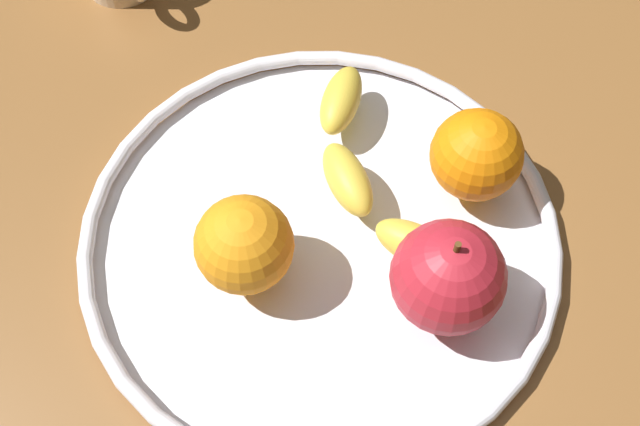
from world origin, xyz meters
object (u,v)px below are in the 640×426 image
(fruit_bowl, at_px, (320,238))
(orange_front_right, at_px, (243,244))
(banana, at_px, (371,176))
(orange_center, at_px, (476,155))
(apple, at_px, (448,277))

(fruit_bowl, xyz_separation_m, orange_front_right, (-0.00, -0.06, 0.04))
(banana, height_order, orange_center, orange_center)
(fruit_bowl, relative_size, orange_front_right, 5.16)
(orange_center, bearing_deg, banana, -114.11)
(orange_center, xyz_separation_m, orange_front_right, (-0.02, -0.19, 0.00))
(banana, relative_size, orange_front_right, 3.06)
(fruit_bowl, distance_m, orange_center, 0.13)
(orange_center, distance_m, orange_front_right, 0.19)
(orange_front_right, bearing_deg, apple, 49.91)
(orange_center, bearing_deg, fruit_bowl, -96.76)
(apple, xyz_separation_m, orange_front_right, (-0.09, -0.11, -0.00))
(orange_front_right, bearing_deg, orange_center, 85.08)
(fruit_bowl, bearing_deg, orange_center, 83.24)
(orange_center, relative_size, orange_front_right, 0.99)
(banana, bearing_deg, orange_center, 72.48)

